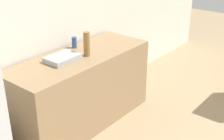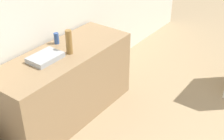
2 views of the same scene
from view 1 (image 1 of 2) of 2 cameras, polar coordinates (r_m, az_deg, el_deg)
wall_back at (r=3.69m, az=-13.90°, el=8.41°), size 8.00×0.06×2.60m
counter at (r=3.88m, az=-5.58°, el=-3.59°), size 1.87×0.69×0.92m
sink_basin at (r=3.55m, az=-9.02°, el=2.16°), size 0.38×0.26×0.06m
bottle_tall at (r=3.61m, az=-4.65°, el=4.75°), size 0.08×0.08×0.29m
bottle_short at (r=3.91m, az=-6.91°, el=5.03°), size 0.06×0.06×0.14m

